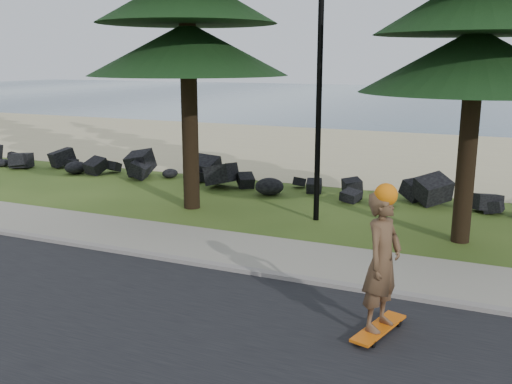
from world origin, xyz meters
The scene contains 9 objects.
ground centered at (0.00, 0.00, 0.00)m, with size 160.00×160.00×0.00m, color #2E4515.
road centered at (0.00, -4.50, 0.01)m, with size 160.00×7.00×0.02m, color black.
kerb centered at (0.00, -0.90, 0.05)m, with size 160.00×0.20×0.10m, color gray.
sidewalk centered at (0.00, 0.20, 0.04)m, with size 160.00×2.00×0.08m, color gray.
beach_sand centered at (0.00, 14.50, 0.01)m, with size 160.00×15.00×0.01m, color tan.
ocean centered at (0.00, 51.00, 0.00)m, with size 160.00×58.00×0.01m, color #355265.
seawall_boulders centered at (0.00, 5.60, 0.00)m, with size 60.00×2.40×1.10m, color black, non-canonical shape.
lamp_post centered at (0.00, 3.20, 4.13)m, with size 0.25×0.14×8.14m.
skateboarder centered at (2.75, -2.40, 1.15)m, with size 0.67×1.26×2.29m.
Camera 1 is at (4.16, -10.21, 3.99)m, focal length 40.00 mm.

